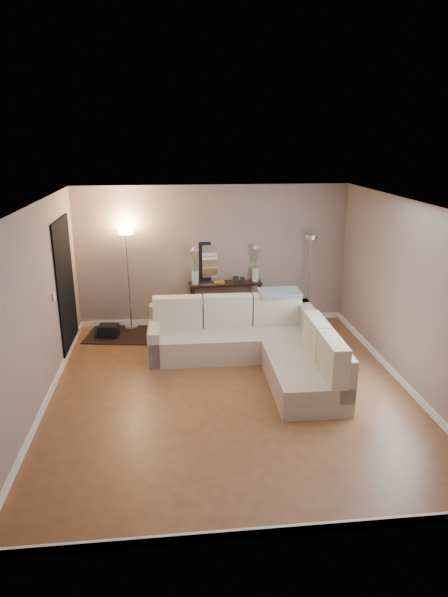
{
  "coord_description": "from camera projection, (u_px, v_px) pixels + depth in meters",
  "views": [
    {
      "loc": [
        -0.76,
        -6.26,
        3.41
      ],
      "look_at": [
        0.0,
        0.8,
        1.1
      ],
      "focal_mm": 30.0,
      "sensor_mm": 36.0,
      "label": 1
    }
  ],
  "objects": [
    {
      "name": "doorway",
      "position": [
        66.0,
        286.0,
        8.06
      ],
      "size": [
        0.02,
        1.2,
        2.2
      ],
      "primitive_type": "cube",
      "color": "black",
      "rests_on": "ground"
    },
    {
      "name": "sectional_sofa",
      "position": [
        257.0,
        343.0,
        7.75
      ],
      "size": [
        2.69,
        2.61,
        0.94
      ],
      "color": "#BCAD98",
      "rests_on": "floor"
    },
    {
      "name": "flower_vase_left",
      "position": [
        195.0,
        269.0,
        9.1
      ],
      "size": [
        0.16,
        0.13,
        0.71
      ],
      "color": "silver",
      "rests_on": "console_table"
    },
    {
      "name": "wall_back",
      "position": [
        213.0,
        256.0,
        9.25
      ],
      "size": [
        5.0,
        0.02,
        2.6
      ],
      "primitive_type": "cube",
      "color": "gray",
      "rests_on": "ground"
    },
    {
      "name": "wall_right",
      "position": [
        410.0,
        297.0,
        6.9
      ],
      "size": [
        0.02,
        5.5,
        2.6
      ],
      "primitive_type": "cube",
      "color": "gray",
      "rests_on": "ground"
    },
    {
      "name": "wall_left",
      "position": [
        36.0,
        309.0,
        6.39
      ],
      "size": [
        0.02,
        5.5,
        2.6
      ],
      "primitive_type": "cube",
      "color": "gray",
      "rests_on": "ground"
    },
    {
      "name": "charcoal_rug",
      "position": [
        122.0,
        335.0,
        8.99
      ],
      "size": [
        1.34,
        1.09,
        0.02
      ],
      "primitive_type": "cube",
      "rotation": [
        0.0,
        0.0,
        -0.16
      ],
      "color": "black",
      "rests_on": "floor"
    },
    {
      "name": "ceiling",
      "position": [
        231.0,
        204.0,
        6.24
      ],
      "size": [
        5.0,
        5.5,
        0.01
      ],
      "primitive_type": "cube",
      "color": "white",
      "rests_on": "ground"
    },
    {
      "name": "switch_plate",
      "position": [
        54.0,
        297.0,
        7.23
      ],
      "size": [
        0.02,
        0.08,
        0.12
      ],
      "primitive_type": "cube",
      "color": "white",
      "rests_on": "ground"
    },
    {
      "name": "floor_lamp_unlit",
      "position": [
        310.0,
        261.0,
        9.24
      ],
      "size": [
        0.25,
        0.25,
        1.71
      ],
      "color": "silver",
      "rests_on": "floor"
    },
    {
      "name": "floor",
      "position": [
        230.0,
        390.0,
        7.05
      ],
      "size": [
        5.0,
        5.5,
        0.01
      ],
      "primitive_type": "cube",
      "color": "brown",
      "rests_on": "ground"
    },
    {
      "name": "console_table",
      "position": [
        221.0,
        301.0,
        9.38
      ],
      "size": [
        1.36,
        0.44,
        0.83
      ],
      "color": "black",
      "rests_on": "floor"
    },
    {
      "name": "flower_vase_right",
      "position": [
        256.0,
        266.0,
        9.28
      ],
      "size": [
        0.16,
        0.13,
        0.71
      ],
      "color": "silver",
      "rests_on": "console_table"
    },
    {
      "name": "table_decor",
      "position": [
        226.0,
        282.0,
        9.24
      ],
      "size": [
        0.57,
        0.14,
        0.13
      ],
      "color": "#C47022",
      "rests_on": "console_table"
    },
    {
      "name": "baseboard_right",
      "position": [
        399.0,
        378.0,
        7.28
      ],
      "size": [
        0.03,
        5.5,
        0.1
      ],
      "primitive_type": "cube",
      "color": "white",
      "rests_on": "ground"
    },
    {
      "name": "baseboard_left",
      "position": [
        49.0,
        396.0,
        6.78
      ],
      "size": [
        0.03,
        5.5,
        0.1
      ],
      "primitive_type": "cube",
      "color": "white",
      "rests_on": "ground"
    },
    {
      "name": "baseboard_back",
      "position": [
        213.0,
        319.0,
        9.62
      ],
      "size": [
        5.0,
        0.03,
        0.1
      ],
      "primitive_type": "cube",
      "color": "white",
      "rests_on": "ground"
    },
    {
      "name": "leaning_mirror",
      "position": [
        224.0,
        261.0,
        9.33
      ],
      "size": [
        0.95,
        0.1,
        0.74
      ],
      "color": "black",
      "rests_on": "console_table"
    },
    {
      "name": "wall_front",
      "position": [
        271.0,
        410.0,
        4.03
      ],
      "size": [
        5.0,
        0.02,
        2.6
      ],
      "primitive_type": "cube",
      "color": "gray",
      "rests_on": "ground"
    },
    {
      "name": "baseboard_front",
      "position": [
        266.0,
        532.0,
        4.44
      ],
      "size": [
        5.0,
        0.03,
        0.1
      ],
      "primitive_type": "cube",
      "color": "white",
      "rests_on": "ground"
    },
    {
      "name": "floor_lamp_lit",
      "position": [
        127.0,
        260.0,
        8.92
      ],
      "size": [
        0.3,
        0.3,
        1.86
      ],
      "color": "silver",
      "rests_on": "floor"
    },
    {
      "name": "black_bag",
      "position": [
        109.0,
        331.0,
        8.87
      ],
      "size": [
        0.38,
        0.29,
        0.22
      ],
      "primitive_type": "cube",
      "rotation": [
        0.0,
        0.0,
        -0.16
      ],
      "color": "black",
      "rests_on": "charcoal_rug"
    },
    {
      "name": "throw_blanket",
      "position": [
        280.0,
        292.0,
        8.23
      ],
      "size": [
        0.69,
        0.42,
        0.09
      ],
      "primitive_type": "cube",
      "rotation": [
        0.1,
        0.0,
        0.04
      ],
      "color": "gray",
      "rests_on": "sectional_sofa"
    }
  ]
}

